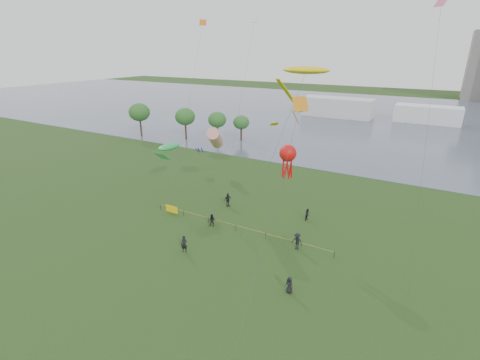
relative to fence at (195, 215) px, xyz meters
The scene contains 18 objects.
ground_plane 15.44m from the fence, 57.11° to the right, with size 400.00×400.00×0.00m, color #193210.
lake 87.44m from the fence, 84.50° to the left, with size 400.00×120.00×0.08m, color #4F5B6D.
pavilion_left 82.16m from the fence, 92.53° to the left, with size 22.00×8.00×6.00m, color silver.
pavilion_right 87.96m from the fence, 75.26° to the left, with size 18.00×7.00×5.00m, color white.
trees 44.76m from the fence, 130.11° to the left, with size 29.01×12.81×8.13m.
fence is the anchor object (origin of this frame).
spectator_a 3.05m from the fence, ahead, with size 0.80×0.62×1.64m, color black.
spectator_b 14.04m from the fence, ahead, with size 1.26×0.73×1.96m, color black.
spectator_c 5.76m from the fence, 74.01° to the left, with size 1.14×0.48×1.95m, color black.
spectator_d 17.71m from the fence, 24.92° to the right, with size 0.79×0.51×1.61m, color black.
spectator_f 7.72m from the fence, 62.02° to the right, with size 0.70×0.46×1.93m, color black.
spectator_g 14.52m from the fence, 28.85° to the left, with size 0.77×0.60×1.59m, color black.
kite_stingray 22.14m from the fence, 26.33° to the left, with size 6.83×10.12×18.96m.
kite_windsock 10.69m from the fence, 95.16° to the left, with size 4.19×5.18×11.31m.
kite_creature 11.69m from the fence, 147.93° to the left, with size 2.22×6.53×7.85m.
kite_octopus 14.71m from the fence, 15.37° to the left, with size 1.94×4.81×10.73m.
kite_delta 21.54m from the fence, 17.92° to the right, with size 1.42×13.03×16.98m.
small_kites 26.01m from the fence, 49.77° to the left, with size 28.92×11.64×1.16m.
Camera 1 is at (16.63, -19.22, 20.73)m, focal length 26.00 mm.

